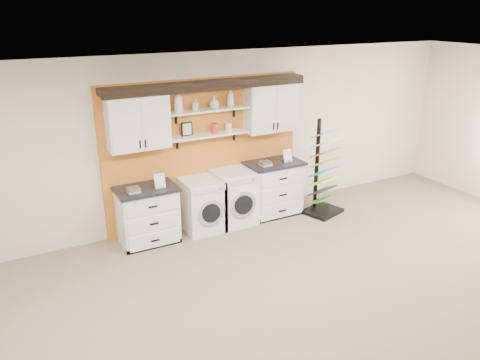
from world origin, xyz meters
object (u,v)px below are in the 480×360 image
dryer (234,197)px  base_cabinet_left (148,215)px  base_cabinet_right (273,188)px  sample_rack (323,184)px  washer (202,205)px

dryer → base_cabinet_left: bearing=179.9°
base_cabinet_left → base_cabinet_right: base_cabinet_right is taller
sample_rack → base_cabinet_right: bearing=136.0°
washer → sample_rack: bearing=-10.3°
base_cabinet_right → dryer: 0.77m
base_cabinet_left → washer: (0.91, -0.00, -0.01)m
dryer → sample_rack: 1.60m
base_cabinet_right → sample_rack: (0.78, -0.39, 0.06)m
base_cabinet_left → washer: size_ratio=1.06×
base_cabinet_right → dryer: base_cabinet_right is taller
washer → dryer: size_ratio=0.95×
base_cabinet_right → washer: 1.35m
base_cabinet_left → sample_rack: sample_rack is taller
base_cabinet_left → dryer: size_ratio=1.00×
dryer → sample_rack: sample_rack is taller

